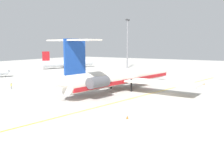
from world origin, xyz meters
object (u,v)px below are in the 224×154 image
Objects in this scene: airliner_mid_right at (70,63)px; safety_cone_tail at (127,117)px; ground_crew_near_tail at (103,74)px; safety_cone_nose at (134,76)px; safety_cone_wingtip at (204,84)px; ground_crew_portside at (11,85)px; main_jetliner at (121,77)px; light_mast at (127,42)px.

safety_cone_tail is (-67.89, -71.37, -2.43)m from airliner_mid_right.
safety_cone_nose is (5.50, -11.05, -0.86)m from ground_crew_near_tail.
airliner_mid_right is at bearing 73.67° from safety_cone_wingtip.
ground_crew_portside reaches higher than safety_cone_nose.
safety_cone_nose is (27.54, 9.39, -3.54)m from main_jetliner.
safety_cone_nose is 56.47m from safety_cone_tail.
main_jetliner is at bearing -103.84° from airliner_mid_right.
airliner_mid_right is at bearing 70.64° from safety_cone_nose.
main_jetliner is at bearing 141.01° from safety_cone_wingtip.
main_jetliner is 1.84× the size of light_mast.
light_mast is (36.67, 8.55, 13.10)m from ground_crew_near_tail.
safety_cone_tail is at bearing 175.54° from safety_cone_wingtip.
ground_crew_portside is 43.51m from safety_cone_tail.
safety_cone_tail is at bearing -152.19° from light_mast.
light_mast reaches higher than safety_cone_wingtip.
ground_crew_near_tail is 57.49m from safety_cone_tail.
ground_crew_near_tail is at bearing 90.36° from safety_cone_wingtip.
light_mast is (31.17, 19.60, 13.96)m from safety_cone_nose.
main_jetliner is 66.30m from light_mast.
main_jetliner is 26.69× the size of ground_crew_near_tail.
ground_crew_portside reaches higher than safety_cone_tail.
ground_crew_portside reaches higher than safety_cone_wingtip.
safety_cone_wingtip is (37.05, -46.17, -0.78)m from ground_crew_portside.
ground_crew_portside is (-14.77, 28.14, -2.76)m from main_jetliner.
airliner_mid_right is at bearing 117.39° from light_mast.
airliner_mid_right is 78.14m from safety_cone_wingtip.
airliner_mid_right is 42.73m from ground_crew_near_tail.
safety_cone_nose is at bearing 27.74° from main_jetliner.
safety_cone_tail is (-8.88, -42.59, -0.78)m from ground_crew_portside.
safety_cone_nose is at bearing 5.80° from ground_crew_portside.
main_jetliner is at bearing -102.87° from ground_crew_near_tail.
main_jetliner is 87.14× the size of safety_cone_tail.
main_jetliner is 87.14× the size of safety_cone_wingtip.
ground_crew_near_tail is 37.60m from ground_crew_portside.
safety_cone_tail is (-45.68, -34.89, -0.86)m from ground_crew_near_tail.
main_jetliner reaches higher than airliner_mid_right.
airliner_mid_right is 98.53m from safety_cone_tail.
safety_cone_tail is at bearing -72.08° from ground_crew_portside.
safety_cone_nose is at bearing -29.24° from ground_crew_near_tail.
safety_cone_wingtip is (-5.26, -27.42, 0.00)m from safety_cone_nose.
airliner_mid_right is at bearing 61.06° from main_jetliner.
main_jetliner reaches higher than safety_cone_tail.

